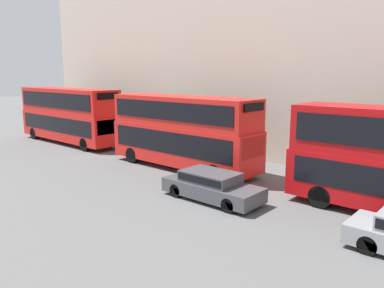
# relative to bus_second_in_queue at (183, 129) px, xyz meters

# --- Properties ---
(bus_second_in_queue) EXTENTS (2.59, 10.01, 4.37)m
(bus_second_in_queue) POSITION_rel_bus_second_in_queue_xyz_m (0.00, 0.00, 0.00)
(bus_second_in_queue) COLOR red
(bus_second_in_queue) RESTS_ON ground
(bus_third_in_queue) EXTENTS (2.59, 11.14, 4.50)m
(bus_third_in_queue) POSITION_rel_bus_second_in_queue_xyz_m (-0.00, 12.85, 0.06)
(bus_third_in_queue) COLOR red
(bus_third_in_queue) RESTS_ON ground
(car_hatchback) EXTENTS (1.85, 4.71, 1.32)m
(car_hatchback) POSITION_rel_bus_second_in_queue_xyz_m (-3.40, -4.95, -1.71)
(car_hatchback) COLOR #47474C
(car_hatchback) RESTS_ON ground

